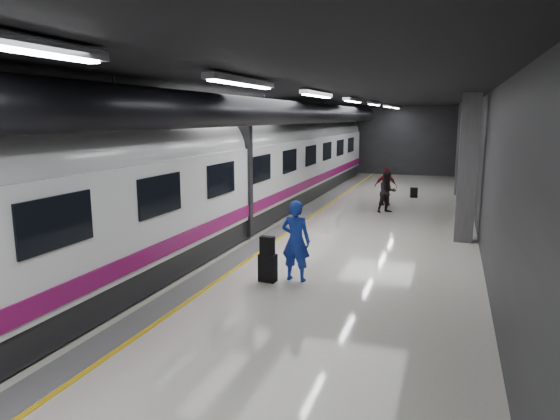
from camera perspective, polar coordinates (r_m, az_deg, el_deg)
The scene contains 9 objects.
ground at distance 15.20m, azimuth 2.84°, elevation -3.89°, with size 40.00×40.00×0.00m, color silver.
platform_hall at distance 15.72m, azimuth 2.93°, elevation 9.62°, with size 10.02×40.02×4.51m.
train at distance 16.03m, azimuth -8.34°, elevation 4.28°, with size 3.05×38.00×4.05m.
traveler_main at distance 11.64m, azimuth 1.82°, elevation -3.53°, with size 0.70×0.46×1.92m, color #1A2DC5.
suitcase_main at distance 11.72m, azimuth -1.41°, elevation -6.63°, with size 0.40×0.25×0.65m, color black.
shoulder_bag at distance 11.55m, azimuth -1.47°, elevation -4.08°, with size 0.33×0.17×0.44m, color black.
traveler_far_a at distance 20.48m, azimuth 12.17°, elevation 2.00°, with size 0.80×0.63×1.65m, color black.
traveler_far_b at distance 22.26m, azimuth 11.98°, elevation 2.65°, with size 0.96×0.40×1.63m, color maroon.
suitcase_far at distance 24.74m, azimuth 15.04°, elevation 1.94°, with size 0.33×0.21×0.48m, color black.
Camera 1 is at (4.10, -14.14, 3.79)m, focal length 32.00 mm.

